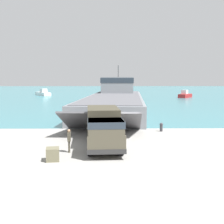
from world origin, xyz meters
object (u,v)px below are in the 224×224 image
(moored_boat_a, at_px, (43,93))
(cargo_crate, at_px, (53,154))
(landing_craft, at_px, (116,98))
(mooring_bollard, at_px, (161,127))
(moored_boat_b, at_px, (185,95))
(military_truck, at_px, (104,127))
(soldier_on_ramp, at_px, (69,139))

(moored_boat_a, height_order, cargo_crate, moored_boat_a)
(landing_craft, distance_m, mooring_bollard, 23.96)
(moored_boat_b, distance_m, mooring_bollard, 56.77)
(moored_boat_b, bearing_deg, cargo_crate, -75.20)
(military_truck, relative_size, mooring_bollard, 8.91)
(moored_boat_a, distance_m, mooring_bollard, 70.55)
(mooring_bollard, xyz_separation_m, cargo_crate, (-8.90, -11.03, -0.06))
(military_truck, xyz_separation_m, cargo_crate, (-3.24, -3.74, -1.15))
(military_truck, distance_m, moored_boat_a, 75.73)
(military_truck, relative_size, moored_boat_b, 1.43)
(mooring_bollard, relative_size, cargo_crate, 0.88)
(soldier_on_ramp, bearing_deg, cargo_crate, 62.30)
(landing_craft, xyz_separation_m, soldier_on_ramp, (-4.13, -32.35, -0.99))
(soldier_on_ramp, distance_m, moored_boat_b, 67.67)
(landing_craft, height_order, soldier_on_ramp, landing_craft)
(soldier_on_ramp, height_order, moored_boat_b, moored_boat_b)
(mooring_bollard, bearing_deg, landing_craft, 99.60)
(military_truck, bearing_deg, landing_craft, 173.15)
(moored_boat_b, bearing_deg, soldier_on_ramp, -75.25)
(landing_craft, height_order, cargo_crate, landing_craft)
(landing_craft, distance_m, military_truck, 30.92)
(moored_boat_a, bearing_deg, cargo_crate, -109.58)
(moored_boat_a, xyz_separation_m, cargo_crate, (16.49, -76.85, -0.29))
(landing_craft, bearing_deg, moored_boat_b, 61.83)
(mooring_bollard, bearing_deg, cargo_crate, -128.90)
(military_truck, xyz_separation_m, soldier_on_ramp, (-2.45, -1.47, -0.60))
(moored_boat_b, relative_size, mooring_bollard, 6.25)
(moored_boat_b, bearing_deg, landing_craft, -87.18)
(soldier_on_ramp, xyz_separation_m, cargo_crate, (-0.78, -2.26, -0.55))
(military_truck, xyz_separation_m, moored_boat_b, (21.51, 61.81, -0.85))
(military_truck, bearing_deg, moored_boat_b, 157.06)
(soldier_on_ramp, xyz_separation_m, moored_boat_a, (-17.27, 74.58, -0.26))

